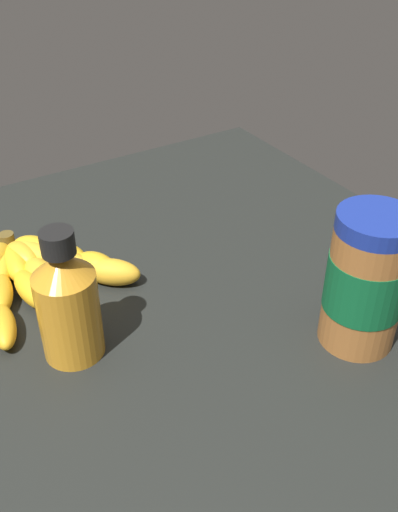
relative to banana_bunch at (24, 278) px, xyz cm
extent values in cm
cube|color=black|center=(12.46, 14.73, -3.33)|extent=(82.00, 75.11, 3.33)
ellipsoid|color=gold|center=(-4.37, -1.19, -0.24)|extent=(8.01, 5.57, 2.85)
ellipsoid|color=gold|center=(1.25, -3.25, -0.24)|extent=(8.00, 4.91, 2.85)
ellipsoid|color=gold|center=(7.06, -4.67, -0.24)|extent=(7.89, 4.19, 2.85)
ellipsoid|color=gold|center=(-3.82, 0.16, -0.08)|extent=(8.25, 3.87, 3.17)
ellipsoid|color=gold|center=(2.55, 0.18, -0.08)|extent=(8.27, 3.92, 3.17)
ellipsoid|color=gold|center=(8.81, 1.38, -0.08)|extent=(8.57, 5.27, 3.17)
ellipsoid|color=gold|center=(-4.56, 1.34, 0.07)|extent=(6.83, 4.59, 3.46)
ellipsoid|color=gold|center=(0.41, 2.02, 0.07)|extent=(6.54, 3.95, 3.46)
ellipsoid|color=gold|center=(5.43, 2.14, 0.07)|extent=(6.39, 3.65, 3.46)
ellipsoid|color=gold|center=(-4.62, 2.66, 0.02)|extent=(7.99, 6.40, 3.37)
ellipsoid|color=gold|center=(0.23, 5.81, 0.02)|extent=(7.80, 7.12, 3.37)
ellipsoid|color=gold|center=(4.48, 9.74, 0.02)|extent=(7.38, 7.64, 3.37)
ellipsoid|color=gold|center=(-5.55, 3.13, 0.07)|extent=(6.82, 6.56, 3.48)
ellipsoid|color=gold|center=(-1.75, 6.07, 0.07)|extent=(6.92, 6.27, 3.48)
ellipsoid|color=gold|center=(2.34, 8.57, 0.07)|extent=(6.94, 5.91, 3.48)
cylinder|color=brown|center=(-8.50, 0.58, 0.14)|extent=(2.00, 2.00, 3.00)
cylinder|color=#9E602D|center=(27.80, 28.47, 5.36)|extent=(8.19, 8.19, 14.06)
cylinder|color=#0F592D|center=(27.80, 28.47, 6.07)|extent=(8.36, 8.36, 6.33)
cylinder|color=navy|center=(27.80, 28.47, 13.29)|extent=(8.20, 8.20, 1.79)
cylinder|color=orange|center=(13.38, 1.14, 3.37)|extent=(6.49, 6.49, 10.07)
cone|color=orange|center=(13.38, 1.14, 9.79)|extent=(6.49, 6.49, 2.78)
cylinder|color=black|center=(13.38, 1.14, 12.40)|extent=(3.37, 3.37, 2.44)
camera|label=1|loc=(59.61, -11.63, 42.89)|focal=40.81mm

